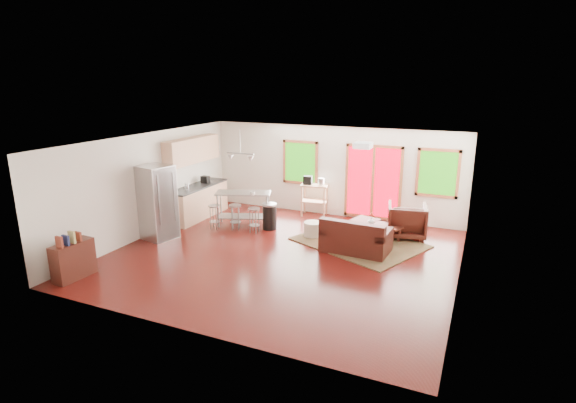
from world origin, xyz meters
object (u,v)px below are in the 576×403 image
at_px(kitchen_cart, 314,189).
at_px(loveseat, 355,239).
at_px(ottoman, 365,227).
at_px(island, 243,203).
at_px(armchair, 407,219).
at_px(coffee_table, 380,227).
at_px(rug, 359,243).
at_px(refrigerator, 157,202).

bearing_deg(kitchen_cart, loveseat, -50.56).
xyz_separation_m(loveseat, ottoman, (-0.11, 1.30, -0.12)).
bearing_deg(island, armchair, 10.76).
bearing_deg(coffee_table, rug, -134.50).
height_order(refrigerator, kitchen_cart, refrigerator).
bearing_deg(rug, loveseat, -84.08).
bearing_deg(kitchen_cart, ottoman, -29.59).
xyz_separation_m(rug, kitchen_cart, (-1.85, 1.71, 0.79)).
distance_m(refrigerator, island, 2.30).
height_order(refrigerator, island, refrigerator).
relative_size(ottoman, island, 0.38).
bearing_deg(ottoman, rug, -86.39).
bearing_deg(armchair, refrigerator, 12.59).
xyz_separation_m(loveseat, armchair, (0.91, 1.53, 0.16)).
relative_size(ottoman, kitchen_cart, 0.51).
distance_m(coffee_table, armchair, 0.77).
bearing_deg(loveseat, rug, 99.15).
xyz_separation_m(refrigerator, island, (1.44, 1.76, -0.29)).
relative_size(rug, armchair, 2.93).
xyz_separation_m(ottoman, island, (-3.24, -0.58, 0.44)).
relative_size(rug, loveseat, 1.79).
distance_m(coffee_table, kitchen_cart, 2.65).
bearing_deg(armchair, island, -0.95).
relative_size(island, kitchen_cart, 1.34).
bearing_deg(refrigerator, ottoman, 39.02).
xyz_separation_m(rug, refrigerator, (-4.73, -1.66, 0.91)).
relative_size(rug, refrigerator, 1.52).
relative_size(loveseat, ottoman, 2.62).
bearing_deg(loveseat, kitchen_cart, 132.68).
height_order(loveseat, kitchen_cart, kitchen_cart).
relative_size(coffee_table, kitchen_cart, 0.97).
bearing_deg(refrigerator, kitchen_cart, 61.98).
distance_m(armchair, refrigerator, 6.26).
xyz_separation_m(loveseat, kitchen_cart, (-1.92, 2.33, 0.48)).
bearing_deg(coffee_table, ottoman, 148.36).
bearing_deg(ottoman, coffee_table, -31.64).
distance_m(coffee_table, island, 3.71).
bearing_deg(island, rug, -1.87).
relative_size(armchair, island, 0.61).
xyz_separation_m(refrigerator, kitchen_cart, (2.87, 3.37, -0.12)).
relative_size(loveseat, coffee_table, 1.38).
relative_size(refrigerator, island, 1.17).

